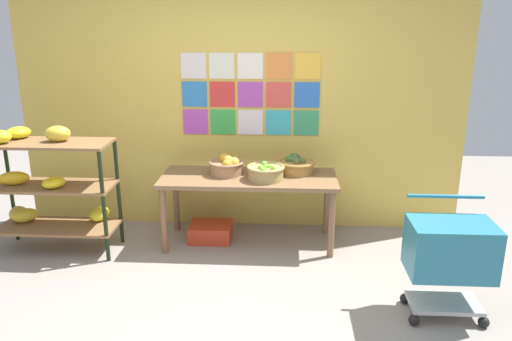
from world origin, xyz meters
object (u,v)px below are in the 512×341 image
fruit_basket_left (266,172)px  produce_crate_under_table (211,232)px  fruit_basket_centre (296,165)px  display_table (249,184)px  fruit_basket_back_right (227,166)px  banana_shelf_unit (45,183)px  shopping_cart (450,252)px

fruit_basket_left → produce_crate_under_table: 0.88m
fruit_basket_centre → fruit_basket_left: fruit_basket_centre is taller
display_table → fruit_basket_centre: fruit_basket_centre is taller
fruit_basket_back_right → fruit_basket_centre: fruit_basket_back_right is taller
display_table → fruit_basket_left: 0.24m
banana_shelf_unit → fruit_basket_back_right: banana_shelf_unit is taller
fruit_basket_left → banana_shelf_unit: bearing=-175.3°
fruit_basket_left → produce_crate_under_table: size_ratio=0.86×
produce_crate_under_table → shopping_cart: (1.91, -1.22, 0.43)m
banana_shelf_unit → fruit_basket_back_right: size_ratio=3.60×
display_table → shopping_cart: 1.93m
fruit_basket_back_right → fruit_basket_centre: bearing=9.1°
fruit_basket_centre → produce_crate_under_table: (-0.83, -0.12, -0.67)m
fruit_basket_back_right → fruit_basket_left: bearing=-20.3°
fruit_basket_left → shopping_cart: bearing=-38.8°
fruit_basket_centre → shopping_cart: size_ratio=0.43×
banana_shelf_unit → produce_crate_under_table: 1.61m
banana_shelf_unit → fruit_basket_centre: size_ratio=3.22×
produce_crate_under_table → shopping_cart: size_ratio=0.47×
shopping_cart → fruit_basket_back_right: bearing=157.2°
fruit_basket_centre → produce_crate_under_table: bearing=-171.8°
fruit_basket_back_right → fruit_basket_left: size_ratio=0.94×
fruit_basket_back_right → shopping_cart: size_ratio=0.38×
banana_shelf_unit → fruit_basket_left: size_ratio=3.39×
fruit_basket_centre → shopping_cart: shopping_cart is taller
display_table → fruit_basket_left: bearing=-28.1°
shopping_cart → display_table: bearing=154.8°
banana_shelf_unit → display_table: 1.88m
fruit_basket_centre → produce_crate_under_table: size_ratio=0.91×
banana_shelf_unit → fruit_basket_left: banana_shelf_unit is taller
banana_shelf_unit → fruit_basket_back_right: 1.68m
produce_crate_under_table → fruit_basket_left: bearing=-12.9°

